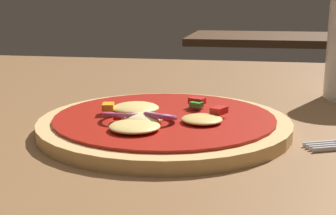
% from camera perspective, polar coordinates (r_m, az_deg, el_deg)
% --- Properties ---
extents(dining_table, '(1.18, 1.08, 0.03)m').
position_cam_1_polar(dining_table, '(0.53, -0.32, -3.04)').
color(dining_table, brown).
rests_on(dining_table, ground).
extents(pizza, '(0.26, 0.26, 0.03)m').
position_cam_1_polar(pizza, '(0.48, -0.59, -1.89)').
color(pizza, tan).
rests_on(pizza, dining_table).
extents(background_table, '(0.64, 0.48, 0.03)m').
position_cam_1_polar(background_table, '(1.85, 12.97, 8.38)').
color(background_table, '#4C301C').
rests_on(background_table, ground).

